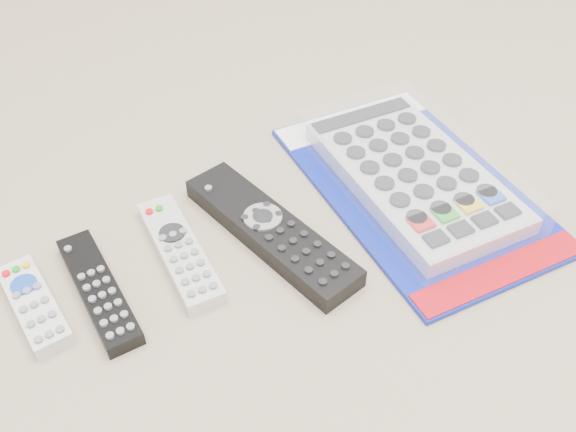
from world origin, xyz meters
TOP-DOWN VIEW (x-y plane):
  - remote_small_grey at (-0.23, 0.05)m, footprint 0.04×0.13m
  - remote_slim_black at (-0.17, 0.03)m, footprint 0.05×0.17m
  - remote_silver_dvd at (-0.07, 0.03)m, footprint 0.07×0.18m
  - remote_large_black at (0.03, -0.01)m, footprint 0.08×0.25m
  - jumbo_remote_packaged at (0.22, -0.04)m, footprint 0.29×0.40m

SIDE VIEW (x-z plane):
  - remote_slim_black at x=-0.17m, z-range 0.00..0.02m
  - remote_small_grey at x=-0.23m, z-range 0.00..0.02m
  - remote_silver_dvd at x=-0.07m, z-range 0.00..0.02m
  - remote_large_black at x=0.03m, z-range 0.00..0.03m
  - jumbo_remote_packaged at x=0.22m, z-range 0.00..0.05m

